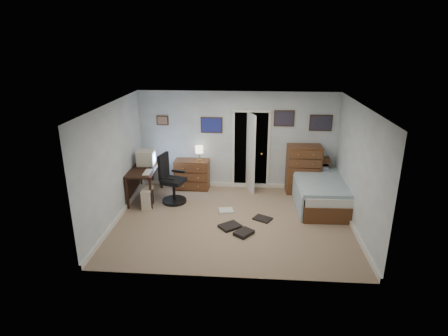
# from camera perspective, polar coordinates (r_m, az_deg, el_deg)

# --- Properties ---
(floor) EXTENTS (5.00, 4.00, 0.02)m
(floor) POSITION_cam_1_polar(r_m,az_deg,el_deg) (8.13, 1.35, -8.14)
(floor) COLOR gray
(floor) RESTS_ON ground
(computer_desk) EXTENTS (0.68, 1.38, 0.78)m
(computer_desk) POSITION_cam_1_polar(r_m,az_deg,el_deg) (9.26, -12.57, -0.98)
(computer_desk) COLOR black
(computer_desk) RESTS_ON floor
(crt_monitor) EXTENTS (0.42, 0.39, 0.37)m
(crt_monitor) POSITION_cam_1_polar(r_m,az_deg,el_deg) (9.25, -11.78, 1.49)
(crt_monitor) COLOR beige
(crt_monitor) RESTS_ON computer_desk
(keyboard) EXTENTS (0.17, 0.42, 0.02)m
(keyboard) POSITION_cam_1_polar(r_m,az_deg,el_deg) (8.81, -11.58, -0.64)
(keyboard) COLOR beige
(keyboard) RESTS_ON computer_desk
(pc_tower) EXTENTS (0.23, 0.45, 0.47)m
(pc_tower) POSITION_cam_1_polar(r_m,az_deg,el_deg) (8.83, -11.54, -4.49)
(pc_tower) COLOR beige
(pc_tower) RESTS_ON floor
(office_chair) EXTENTS (0.70, 0.70, 1.18)m
(office_chair) POSITION_cam_1_polar(r_m,az_deg,el_deg) (8.94, -8.06, -2.41)
(office_chair) COLOR black
(office_chair) RESTS_ON floor
(media_stack) EXTENTS (0.18, 0.18, 0.89)m
(media_stack) POSITION_cam_1_polar(r_m,az_deg,el_deg) (10.20, -11.13, 0.10)
(media_stack) COLOR maroon
(media_stack) RESTS_ON floor
(low_dresser) EXTENTS (0.88, 0.46, 0.77)m
(low_dresser) POSITION_cam_1_polar(r_m,az_deg,el_deg) (9.70, -4.88, -0.98)
(low_dresser) COLOR brown
(low_dresser) RESTS_ON floor
(table_lamp) EXTENTS (0.20, 0.20, 0.38)m
(table_lamp) POSITION_cam_1_polar(r_m,az_deg,el_deg) (9.47, -3.80, 2.76)
(table_lamp) COLOR gold
(table_lamp) RESTS_ON low_dresser
(doorway) EXTENTS (0.96, 1.12, 2.05)m
(doorway) POSITION_cam_1_polar(r_m,az_deg,el_deg) (9.87, 4.10, 3.15)
(doorway) COLOR black
(doorway) RESTS_ON floor
(tall_dresser) EXTENTS (0.85, 0.52, 1.22)m
(tall_dresser) POSITION_cam_1_polar(r_m,az_deg,el_deg) (9.58, 12.00, -0.18)
(tall_dresser) COLOR brown
(tall_dresser) RESTS_ON floor
(headboard_bookcase) EXTENTS (0.98, 0.26, 0.88)m
(headboard_bookcase) POSITION_cam_1_polar(r_m,az_deg,el_deg) (9.76, 12.81, -0.78)
(headboard_bookcase) COLOR brown
(headboard_bookcase) RESTS_ON floor
(bed) EXTENTS (1.19, 2.15, 0.70)m
(bed) POSITION_cam_1_polar(r_m,az_deg,el_deg) (9.08, 14.34, -3.38)
(bed) COLOR brown
(bed) RESTS_ON floor
(wall_posters) EXTENTS (4.38, 0.04, 0.60)m
(wall_posters) POSITION_cam_1_polar(r_m,az_deg,el_deg) (9.40, 5.56, 6.99)
(wall_posters) COLOR #331E11
(wall_posters) RESTS_ON floor
(floor_clutter) EXTENTS (1.23, 1.42, 0.07)m
(floor_clutter) POSITION_cam_1_polar(r_m,az_deg,el_deg) (7.95, 2.32, -8.52)
(floor_clutter) COLOR black
(floor_clutter) RESTS_ON floor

